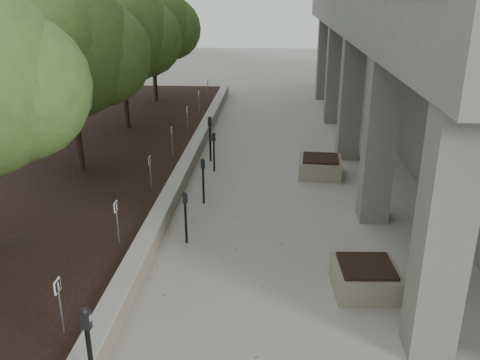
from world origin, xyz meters
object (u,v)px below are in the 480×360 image
(crabapple_tree_5, at_px, (153,42))
(parking_meter_2, at_px, (186,218))
(crabapple_tree_4, at_px, (122,56))
(planter_front, at_px, (365,277))
(planter_back, at_px, (320,166))
(parking_meter_5, at_px, (210,139))
(parking_meter_3, at_px, (203,181))
(crabapple_tree_3, at_px, (71,78))
(parking_meter_4, at_px, (214,152))
(parking_meter_1, at_px, (90,356))

(crabapple_tree_5, height_order, parking_meter_2, crabapple_tree_5)
(crabapple_tree_4, relative_size, planter_front, 4.53)
(planter_back, bearing_deg, parking_meter_5, 161.30)
(crabapple_tree_4, height_order, parking_meter_3, crabapple_tree_4)
(planter_back, bearing_deg, crabapple_tree_5, 128.69)
(parking_meter_3, height_order, parking_meter_5, parking_meter_5)
(crabapple_tree_4, relative_size, planter_back, 4.25)
(parking_meter_3, bearing_deg, crabapple_tree_4, 102.61)
(crabapple_tree_3, relative_size, crabapple_tree_4, 1.00)
(parking_meter_2, relative_size, parking_meter_4, 0.98)
(parking_meter_2, relative_size, parking_meter_3, 0.98)
(planter_front, bearing_deg, crabapple_tree_5, 116.03)
(parking_meter_2, xyz_separation_m, planter_front, (3.75, -1.71, -0.35))
(crabapple_tree_3, xyz_separation_m, parking_meter_3, (3.83, -1.34, -2.48))
(planter_front, relative_size, planter_back, 0.94)
(crabapple_tree_5, relative_size, planter_front, 4.53)
(parking_meter_1, bearing_deg, crabapple_tree_5, 103.86)
(crabapple_tree_5, relative_size, parking_meter_4, 4.25)
(parking_meter_2, bearing_deg, parking_meter_5, 74.12)
(planter_front, bearing_deg, parking_meter_4, 119.15)
(crabapple_tree_4, relative_size, crabapple_tree_5, 1.00)
(parking_meter_1, bearing_deg, parking_meter_3, 89.25)
(crabapple_tree_4, distance_m, crabapple_tree_5, 5.00)
(crabapple_tree_3, bearing_deg, crabapple_tree_4, 90.00)
(crabapple_tree_5, xyz_separation_m, parking_meter_2, (3.74, -13.63, -2.49))
(parking_meter_1, relative_size, parking_meter_5, 1.03)
(crabapple_tree_4, height_order, parking_meter_4, crabapple_tree_4)
(crabapple_tree_5, bearing_deg, crabapple_tree_3, -90.00)
(crabapple_tree_5, relative_size, parking_meter_2, 4.34)
(parking_meter_1, xyz_separation_m, parking_meter_2, (0.49, 4.84, -0.16))
(crabapple_tree_5, height_order, parking_meter_5, crabapple_tree_5)
(parking_meter_1, height_order, parking_meter_2, parking_meter_1)
(parking_meter_3, distance_m, parking_meter_5, 3.65)
(parking_meter_2, distance_m, parking_meter_3, 2.29)
(parking_meter_2, relative_size, planter_back, 0.98)
(crabapple_tree_4, relative_size, parking_meter_5, 3.54)
(crabapple_tree_3, xyz_separation_m, planter_back, (7.14, 1.09, -2.82))
(parking_meter_1, height_order, planter_back, parking_meter_1)
(parking_meter_5, height_order, planter_back, parking_meter_5)
(crabapple_tree_3, height_order, parking_meter_4, crabapple_tree_3)
(parking_meter_4, bearing_deg, planter_front, -42.09)
(parking_meter_1, distance_m, parking_meter_3, 7.15)
(crabapple_tree_3, relative_size, parking_meter_4, 4.25)
(parking_meter_1, relative_size, parking_meter_3, 1.23)
(crabapple_tree_4, distance_m, parking_meter_3, 7.81)
(parking_meter_2, height_order, parking_meter_5, parking_meter_5)
(planter_front, bearing_deg, planter_back, 93.14)
(crabapple_tree_5, bearing_deg, parking_meter_2, -74.66)
(crabapple_tree_3, relative_size, parking_meter_1, 3.45)
(parking_meter_3, height_order, planter_back, parking_meter_3)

